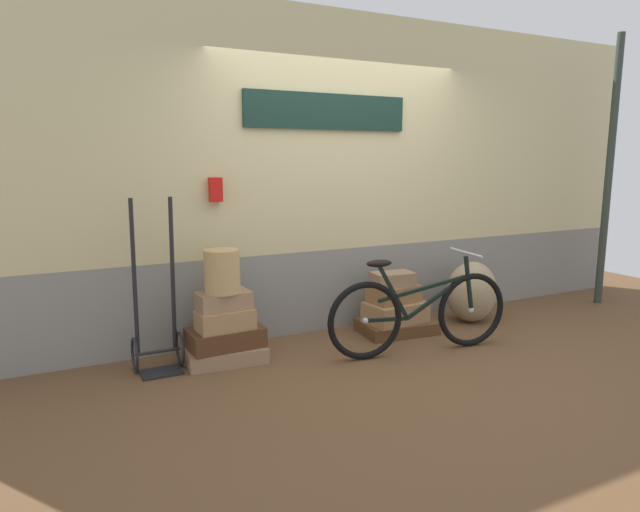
# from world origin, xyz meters

# --- Properties ---
(ground) EXTENTS (9.55, 5.20, 0.06)m
(ground) POSITION_xyz_m (0.00, 0.00, -0.03)
(ground) COLOR brown
(station_building) EXTENTS (7.55, 0.74, 2.93)m
(station_building) POSITION_xyz_m (0.01, 0.85, 1.47)
(station_building) COLOR gray
(station_building) RESTS_ON ground
(suitcase_0) EXTENTS (0.66, 0.45, 0.12)m
(suitcase_0) POSITION_xyz_m (-1.26, 0.36, 0.06)
(suitcase_0) COLOR #937051
(suitcase_0) RESTS_ON ground
(suitcase_1) EXTENTS (0.60, 0.37, 0.16)m
(suitcase_1) POSITION_xyz_m (-1.26, 0.36, 0.20)
(suitcase_1) COLOR #4C2D19
(suitcase_1) RESTS_ON suitcase_0
(suitcase_2) EXTENTS (0.45, 0.28, 0.16)m
(suitcase_2) POSITION_xyz_m (-1.27, 0.33, 0.36)
(suitcase_2) COLOR #9E754C
(suitcase_2) RESTS_ON suitcase_1
(suitcase_3) EXTENTS (0.42, 0.28, 0.14)m
(suitcase_3) POSITION_xyz_m (-1.26, 0.38, 0.51)
(suitcase_3) COLOR #937051
(suitcase_3) RESTS_ON suitcase_2
(suitcase_4) EXTENTS (0.73, 0.52, 0.11)m
(suitcase_4) POSITION_xyz_m (0.41, 0.37, 0.06)
(suitcase_4) COLOR brown
(suitcase_4) RESTS_ON ground
(suitcase_5) EXTENTS (0.58, 0.40, 0.19)m
(suitcase_5) POSITION_xyz_m (0.38, 0.35, 0.21)
(suitcase_5) COLOR #9E754C
(suitcase_5) RESTS_ON suitcase_4
(suitcase_6) EXTENTS (0.48, 0.34, 0.15)m
(suitcase_6) POSITION_xyz_m (0.37, 0.38, 0.38)
(suitcase_6) COLOR olive
(suitcase_6) RESTS_ON suitcase_5
(suitcase_7) EXTENTS (0.40, 0.27, 0.13)m
(suitcase_7) POSITION_xyz_m (0.36, 0.39, 0.52)
(suitcase_7) COLOR #937051
(suitcase_7) RESTS_ON suitcase_6
(wicker_basket) EXTENTS (0.28, 0.28, 0.34)m
(wicker_basket) POSITION_xyz_m (-1.28, 0.36, 0.75)
(wicker_basket) COLOR tan
(wicker_basket) RESTS_ON suitcase_3
(luggage_trolley) EXTENTS (0.37, 0.36, 1.34)m
(luggage_trolley) POSITION_xyz_m (-1.78, 0.44, 0.33)
(luggage_trolley) COLOR black
(luggage_trolley) RESTS_ON ground
(burlap_sack) EXTENTS (0.52, 0.45, 0.61)m
(burlap_sack) POSITION_xyz_m (1.28, 0.34, 0.30)
(burlap_sack) COLOR #9E8966
(burlap_sack) RESTS_ON ground
(bicycle) EXTENTS (1.64, 0.46, 0.85)m
(bicycle) POSITION_xyz_m (0.26, -0.17, 0.35)
(bicycle) COLOR black
(bicycle) RESTS_ON ground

